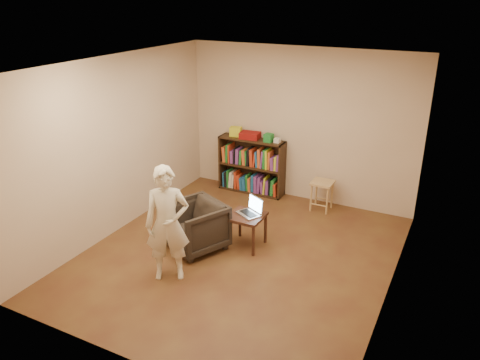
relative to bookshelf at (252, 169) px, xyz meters
The scene contains 15 objects.
floor 2.29m from the bookshelf, 68.93° to the right, with size 4.50×4.50×0.00m, color #4F2419.
ceiling 3.12m from the bookshelf, 68.93° to the right, with size 4.50×4.50×0.00m, color silver.
wall_back 1.19m from the bookshelf, 10.94° to the left, with size 4.00×4.00×0.00m, color beige.
wall_left 2.56m from the bookshelf, 119.67° to the right, with size 4.50×4.50×0.00m, color beige.
wall_right 3.61m from the bookshelf, 36.72° to the right, with size 4.50×4.50×0.00m, color beige.
bookshelf is the anchor object (origin of this frame).
box_yellow 0.72m from the bookshelf, behind, with size 0.20×0.14×0.16m, color yellow.
red_cloth 0.62m from the bookshelf, behind, with size 0.34×0.25×0.11m, color maroon.
box_green 0.71m from the bookshelf, ahead, with size 0.14×0.14×0.14m, color #20792F.
box_white 0.77m from the bookshelf, ahead, with size 0.10×0.10×0.08m, color silver.
stool 1.38m from the bookshelf, ahead, with size 0.35×0.35×0.50m.
armchair 2.19m from the bookshelf, 85.69° to the right, with size 0.73×0.76×0.69m, color #2F261F.
side_table 1.96m from the bookshelf, 66.69° to the right, with size 0.48×0.48×0.49m.
laptop 1.92m from the bookshelf, 64.68° to the right, with size 0.41×0.38×0.24m.
person 2.96m from the bookshelf, 85.16° to the right, with size 0.55×0.36×1.50m, color beige.
Camera 1 is at (2.55, -5.00, 3.43)m, focal length 35.00 mm.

